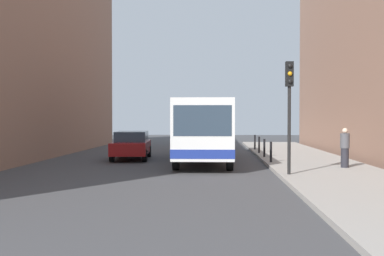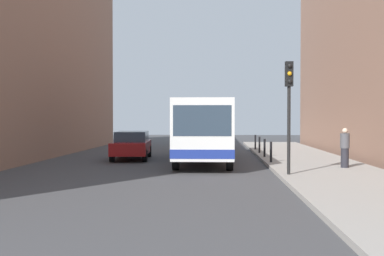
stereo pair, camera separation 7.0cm
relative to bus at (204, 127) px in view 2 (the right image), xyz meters
name	(u,v)px [view 2 (the right image)]	position (x,y,z in m)	size (l,w,h in m)	color
ground_plane	(195,169)	(-0.29, -3.73, -1.73)	(80.00, 80.00, 0.00)	#424244
sidewalk	(323,168)	(5.11, -3.73, -1.65)	(4.40, 40.00, 0.15)	#9E9991
bus	(204,127)	(0.00, 0.00, 0.00)	(2.68, 11.06, 3.00)	white
car_beside_bus	(132,145)	(-3.87, 1.03, -0.94)	(2.13, 4.52, 1.48)	maroon
car_behind_bus	(214,138)	(0.43, 9.97, -0.94)	(1.97, 4.45, 1.48)	navy
traffic_light	(289,96)	(3.26, -6.49, 1.28)	(0.28, 0.33, 4.10)	black
bollard_near	(271,152)	(3.16, -1.84, -1.10)	(0.11, 0.11, 0.95)	black
bollard_mid	(265,148)	(3.16, 1.06, -1.10)	(0.11, 0.11, 0.95)	black
bollard_far	(259,145)	(3.16, 3.96, -1.10)	(0.11, 0.11, 0.95)	black
bollard_farthest	(255,142)	(3.16, 6.85, -1.10)	(0.11, 0.11, 0.95)	black
pedestrian_near_signal	(345,148)	(5.94, -4.03, -0.76)	(0.38, 0.38, 1.64)	#26262D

